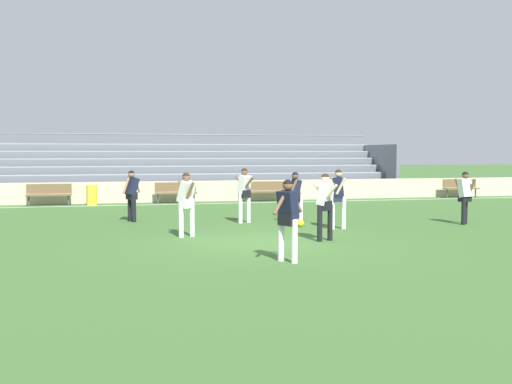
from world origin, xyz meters
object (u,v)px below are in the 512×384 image
bench_near_bin (461,186)px  player_dark_challenging (132,191)px  trash_bin (92,195)px  bench_near_wall_gap (176,191)px  bench_far_right (49,193)px  player_dark_on_ball (295,193)px  player_dark_overlapping (288,213)px  player_white_pressing_high (325,201)px  player_white_trailing_run (465,193)px  soccer_ball (300,223)px  player_white_wide_left (186,199)px  bleacher_stand (145,169)px  bench_centre_sideline (265,189)px  player_dark_dropping_back (338,193)px  player_white_deep_cover (244,190)px

bench_near_bin → player_dark_challenging: (-15.86, -6.43, 0.43)m
bench_near_bin → trash_bin: (-17.41, -0.26, -0.12)m
bench_near_wall_gap → trash_bin: size_ratio=2.12×
bench_far_right → player_dark_challenging: size_ratio=1.10×
player_dark_on_ball → player_dark_overlapping: bearing=-108.2°
trash_bin → player_white_pressing_high: player_white_pressing_high is taller
player_white_trailing_run → soccer_ball: bearing=174.0°
bench_near_bin → player_white_wide_left: 17.72m
player_dark_overlapping → soccer_ball: 5.62m
bleacher_stand → bench_near_wall_gap: bearing=-73.8°
bench_centre_sideline → player_dark_dropping_back: 9.61m
player_dark_overlapping → player_white_wide_left: size_ratio=0.99×
bench_centre_sideline → bench_near_wall_gap: size_ratio=1.00×
player_dark_overlapping → bench_near_bin: bearing=47.6°
bench_centre_sideline → bench_near_bin: size_ratio=1.00×
bench_near_wall_gap → player_white_deep_cover: 7.71m
bench_near_wall_gap → player_white_wide_left: player_white_wide_left is taller
trash_bin → player_white_wide_left: size_ratio=0.50×
player_dark_dropping_back → player_white_deep_cover: (-2.34, 2.04, -0.00)m
player_dark_dropping_back → player_dark_challenging: 6.60m
player_white_trailing_run → player_white_wide_left: 8.67m
player_dark_on_ball → player_white_deep_cover: size_ratio=0.94×
player_dark_on_ball → player_dark_overlapping: size_ratio=0.96×
player_dark_challenging → player_white_wide_left: bearing=-70.1°
player_dark_on_ball → player_white_trailing_run: 5.22m
bleacher_stand → player_white_deep_cover: bleacher_stand is taller
bench_far_right → player_dark_on_ball: 11.58m
bench_far_right → player_white_wide_left: size_ratio=1.06×
bench_far_right → bench_centre_sideline: bearing=0.0°
player_white_trailing_run → player_white_pressing_high: size_ratio=0.96×
bench_far_right → soccer_ball: bearing=-47.5°
player_white_trailing_run → player_dark_challenging: 10.43m
bench_centre_sideline → bench_near_bin: bearing=0.0°
player_white_pressing_high → trash_bin: bearing=118.6°
trash_bin → player_dark_overlapping: size_ratio=0.51×
player_dark_dropping_back → player_white_pressing_high: (-1.14, -2.05, -0.02)m
player_white_trailing_run → player_white_wide_left: bearing=-175.1°
trash_bin → player_white_trailing_run: bearing=-38.4°
bench_near_bin → player_white_wide_left: bearing=-145.0°
bench_near_wall_gap → player_dark_on_ball: bearing=-70.1°
trash_bin → bench_centre_sideline: bearing=2.0°
player_dark_dropping_back → soccer_ball: 1.48m
bleacher_stand → bench_far_right: bearing=-135.9°
bleacher_stand → bench_centre_sideline: 6.57m
player_dark_overlapping → player_white_deep_cover: bearing=85.8°
bench_near_wall_gap → player_dark_overlapping: (1.00, -14.10, 0.45)m
bench_near_wall_gap → soccer_ball: bearing=-71.9°
bench_far_right → player_white_wide_left: 11.18m
soccer_ball → bench_far_right: bearing=132.5°
player_dark_dropping_back → player_white_wide_left: (-4.44, -0.57, -0.03)m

